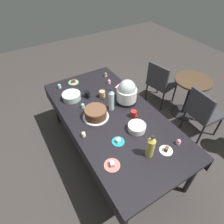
% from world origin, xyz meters
% --- Properties ---
extents(ground, '(9.00, 9.00, 0.00)m').
position_xyz_m(ground, '(0.00, 0.00, 0.00)').
color(ground, '#383330').
extents(potluck_table, '(2.20, 1.10, 0.75)m').
position_xyz_m(potluck_table, '(0.00, 0.00, 0.69)').
color(potluck_table, black).
rests_on(potluck_table, ground).
extents(frosted_layer_cake, '(0.32, 0.32, 0.13)m').
position_xyz_m(frosted_layer_cake, '(-0.07, -0.19, 0.81)').
color(frosted_layer_cake, silver).
rests_on(frosted_layer_cake, potluck_table).
extents(slow_cooker, '(0.28, 0.28, 0.34)m').
position_xyz_m(slow_cooker, '(-0.13, 0.30, 0.91)').
color(slow_cooker, black).
rests_on(slow_cooker, potluck_table).
extents(glass_salad_bowl, '(0.25, 0.25, 0.08)m').
position_xyz_m(glass_salad_bowl, '(-0.58, -0.31, 0.79)').
color(glass_salad_bowl, '#B2C6BC').
rests_on(glass_salad_bowl, potluck_table).
extents(ceramic_snack_bowl, '(0.21, 0.21, 0.08)m').
position_xyz_m(ceramic_snack_bowl, '(0.36, 0.12, 0.79)').
color(ceramic_snack_bowl, silver).
rests_on(ceramic_snack_bowl, potluck_table).
extents(dessert_plate_teal, '(0.14, 0.14, 0.05)m').
position_xyz_m(dessert_plate_teal, '(0.40, -0.17, 0.76)').
color(dessert_plate_teal, teal).
rests_on(dessert_plate_teal, potluck_table).
extents(dessert_plate_white, '(0.14, 0.14, 0.05)m').
position_xyz_m(dessert_plate_white, '(0.77, 0.20, 0.76)').
color(dessert_plate_white, white).
rests_on(dessert_plate_white, potluck_table).
extents(dessert_plate_coral, '(0.16, 0.16, 0.06)m').
position_xyz_m(dessert_plate_coral, '(0.62, -0.38, 0.76)').
color(dessert_plate_coral, '#E07266').
rests_on(dessert_plate_coral, potluck_table).
extents(dessert_plate_sage, '(0.16, 0.16, 0.05)m').
position_xyz_m(dessert_plate_sage, '(-0.93, -0.13, 0.76)').
color(dessert_plate_sage, '#8CA87F').
rests_on(dessert_plate_sage, potluck_table).
extents(cupcake_cocoa, '(0.05, 0.05, 0.07)m').
position_xyz_m(cupcake_cocoa, '(-0.63, 0.33, 0.78)').
color(cupcake_cocoa, beige).
rests_on(cupcake_cocoa, potluck_table).
extents(cupcake_mint, '(0.05, 0.05, 0.07)m').
position_xyz_m(cupcake_mint, '(-0.32, -0.26, 0.78)').
color(cupcake_mint, beige).
rests_on(cupcake_mint, potluck_table).
extents(cupcake_rose, '(0.05, 0.05, 0.07)m').
position_xyz_m(cupcake_rose, '(0.13, -0.46, 0.78)').
color(cupcake_rose, beige).
rests_on(cupcake_rose, potluck_table).
extents(cupcake_vanilla, '(0.05, 0.05, 0.07)m').
position_xyz_m(cupcake_vanilla, '(-0.84, 0.39, 0.78)').
color(cupcake_vanilla, beige).
rests_on(cupcake_vanilla, potluck_table).
extents(cupcake_lemon, '(0.05, 0.05, 0.07)m').
position_xyz_m(cupcake_lemon, '(0.76, 0.38, 0.78)').
color(cupcake_lemon, beige).
rests_on(cupcake_lemon, potluck_table).
extents(cupcake_berry, '(0.05, 0.05, 0.07)m').
position_xyz_m(cupcake_berry, '(-0.91, -0.36, 0.78)').
color(cupcake_berry, beige).
rests_on(cupcake_berry, potluck_table).
extents(soda_bottle_ginger_ale, '(0.08, 0.08, 0.29)m').
position_xyz_m(soda_bottle_ginger_ale, '(0.71, 0.02, 0.88)').
color(soda_bottle_ginger_ale, gold).
rests_on(soda_bottle_ginger_ale, potluck_table).
extents(soda_bottle_water, '(0.07, 0.07, 0.32)m').
position_xyz_m(soda_bottle_water, '(-0.11, 0.05, 0.90)').
color(soda_bottle_water, silver).
rests_on(soda_bottle_water, potluck_table).
extents(coffee_mug_black, '(0.12, 0.08, 0.09)m').
position_xyz_m(coffee_mug_black, '(-0.50, -0.10, 0.79)').
color(coffee_mug_black, black).
rests_on(coffee_mug_black, potluck_table).
extents(coffee_mug_red, '(0.12, 0.08, 0.09)m').
position_xyz_m(coffee_mug_red, '(0.16, 0.22, 0.79)').
color(coffee_mug_red, '#B2231E').
rests_on(coffee_mug_red, potluck_table).
extents(coffee_mug_tan, '(0.13, 0.09, 0.10)m').
position_xyz_m(coffee_mug_tan, '(-0.38, 0.07, 0.80)').
color(coffee_mug_tan, tan).
rests_on(coffee_mug_tan, potluck_table).
extents(paper_napkin_stack, '(0.18, 0.18, 0.02)m').
position_xyz_m(paper_napkin_stack, '(-0.43, 0.42, 0.76)').
color(paper_napkin_stack, pink).
rests_on(paper_napkin_stack, potluck_table).
extents(maroon_chair_left, '(0.51, 0.51, 0.85)m').
position_xyz_m(maroon_chair_left, '(-0.54, 1.35, 0.49)').
color(maroon_chair_left, '#333338').
rests_on(maroon_chair_left, ground).
extents(maroon_chair_right, '(0.47, 0.47, 0.85)m').
position_xyz_m(maroon_chair_right, '(0.40, 1.35, 0.49)').
color(maroon_chair_right, '#333338').
rests_on(maroon_chair_right, ground).
extents(round_cafe_table, '(0.60, 0.60, 0.72)m').
position_xyz_m(round_cafe_table, '(-0.05, 1.58, 0.50)').
color(round_cafe_table, '#473323').
rests_on(round_cafe_table, ground).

